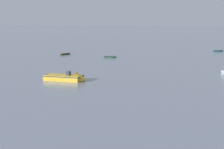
{
  "coord_description": "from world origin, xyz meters",
  "views": [
    {
      "loc": [
        15.33,
        -5.2,
        8.92
      ],
      "look_at": [
        -3.98,
        43.96,
        0.56
      ],
      "focal_mm": 57.11,
      "sensor_mm": 36.0,
      "label": 1
    }
  ],
  "objects": [
    {
      "name": "rowboat_moored_3",
      "position": [
        -27.67,
        72.34,
        0.15
      ],
      "size": [
        2.03,
        3.64,
        0.55
      ],
      "rotation": [
        0.0,
        0.0,
        4.45
      ],
      "color": "#23602D",
      "rests_on": "ground"
    },
    {
      "name": "motorboat_moored_1",
      "position": [
        -8.84,
        39.57,
        0.3
      ],
      "size": [
        6.57,
        2.6,
        2.2
      ],
      "rotation": [
        0.0,
        0.0,
        0.05
      ],
      "color": "gold",
      "rests_on": "ground"
    },
    {
      "name": "rowboat_moored_8",
      "position": [
        -14.74,
        70.05,
        0.13
      ],
      "size": [
        3.15,
        1.7,
        0.47
      ],
      "rotation": [
        0.0,
        0.0,
        3.38
      ],
      "color": "#23602D",
      "rests_on": "ground"
    },
    {
      "name": "rowboat_moored_7",
      "position": [
        6.88,
        94.87,
        0.13
      ],
      "size": [
        3.05,
        2.5,
        0.47
      ],
      "rotation": [
        0.0,
        0.0,
        3.73
      ],
      "color": "#197084",
      "rests_on": "ground"
    }
  ]
}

